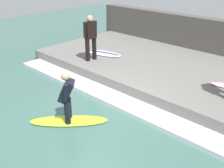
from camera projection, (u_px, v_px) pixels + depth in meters
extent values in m
plane|color=#426B60|center=(94.00, 117.00, 6.84)|extent=(28.00, 28.00, 0.00)
cube|color=slate|center=(168.00, 71.00, 9.08)|extent=(4.40, 9.68, 0.43)
cube|color=#544F49|center=(202.00, 39.00, 10.43)|extent=(0.50, 10.16, 1.70)
cube|color=white|center=(119.00, 101.00, 7.46)|extent=(0.70, 9.20, 0.13)
ellipsoid|color=#BFE02D|center=(69.00, 121.00, 6.61)|extent=(1.76, 1.76, 0.06)
cylinder|color=black|center=(67.00, 113.00, 6.35)|extent=(0.14, 0.14, 0.55)
cylinder|color=black|center=(69.00, 107.00, 6.60)|extent=(0.14, 0.14, 0.55)
cube|color=black|center=(66.00, 90.00, 6.24)|extent=(0.55, 0.55, 0.58)
sphere|color=tan|center=(65.00, 76.00, 6.08)|extent=(0.21, 0.21, 0.21)
cylinder|color=black|center=(65.00, 93.00, 6.04)|extent=(0.10, 0.20, 0.49)
cylinder|color=black|center=(67.00, 86.00, 6.41)|extent=(0.10, 0.20, 0.49)
cylinder|color=black|center=(94.00, 48.00, 9.40)|extent=(0.15, 0.15, 0.80)
cylinder|color=black|center=(88.00, 50.00, 9.23)|extent=(0.15, 0.15, 0.80)
cube|color=black|center=(90.00, 30.00, 9.02)|extent=(0.41, 0.30, 0.59)
sphere|color=tan|center=(90.00, 19.00, 8.86)|extent=(0.22, 0.22, 0.22)
cylinder|color=black|center=(95.00, 28.00, 9.13)|extent=(0.11, 0.12, 0.52)
cylinder|color=black|center=(85.00, 30.00, 8.88)|extent=(0.11, 0.12, 0.52)
ellipsoid|color=silver|center=(103.00, 53.00, 10.10)|extent=(0.95, 1.71, 0.06)
ellipsoid|color=navy|center=(103.00, 52.00, 10.08)|extent=(0.46, 1.47, 0.01)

